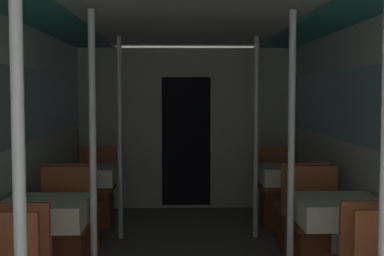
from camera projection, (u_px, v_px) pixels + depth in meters
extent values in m
cube|color=silver|center=(3.00, 154.00, 4.07)|extent=(0.05, 8.09, 2.11)
cube|color=#8CB2C6|center=(4.00, 108.00, 4.05)|extent=(0.03, 7.45, 0.66)
cube|color=silver|center=(377.00, 153.00, 4.14)|extent=(0.05, 8.09, 2.11)
cube|color=#8CB2C6|center=(376.00, 107.00, 4.12)|extent=(0.03, 7.45, 0.66)
cube|color=silver|center=(192.00, 9.00, 4.03)|extent=(2.88, 8.09, 0.04)
cube|color=teal|center=(35.00, 13.00, 4.01)|extent=(0.52, 7.77, 0.03)
cube|color=teal|center=(346.00, 14.00, 4.07)|extent=(0.52, 7.77, 0.03)
cube|color=#A8A8A3|center=(186.00, 128.00, 7.06)|extent=(2.82, 0.08, 2.11)
cube|color=black|center=(186.00, 141.00, 7.03)|extent=(0.64, 0.01, 1.69)
cylinder|color=silver|center=(20.00, 215.00, 2.06)|extent=(0.05, 0.05, 2.11)
cylinder|color=#B7B7BC|center=(46.00, 253.00, 3.84)|extent=(0.09, 0.09, 0.72)
cube|color=#93704C|center=(45.00, 202.00, 3.82)|extent=(0.56, 0.56, 0.02)
cube|color=beige|center=(45.00, 212.00, 3.82)|extent=(0.60, 0.60, 0.18)
cube|color=#B25633|center=(12.00, 241.00, 3.07)|extent=(0.43, 0.04, 0.44)
cube|color=brown|center=(63.00, 253.00, 4.41)|extent=(0.37, 0.37, 0.41)
cube|color=#B25633|center=(62.00, 226.00, 4.39)|extent=(0.43, 0.43, 0.05)
cube|color=#B25633|center=(67.00, 192.00, 4.58)|extent=(0.43, 0.04, 0.44)
cylinder|color=silver|center=(93.00, 159.00, 3.81)|extent=(0.05, 0.05, 2.11)
cylinder|color=#4C4C51|center=(88.00, 237.00, 5.62)|extent=(0.33, 0.33, 0.01)
cylinder|color=#B7B7BC|center=(87.00, 203.00, 5.59)|extent=(0.09, 0.09, 0.72)
cube|color=#93704C|center=(87.00, 168.00, 5.57)|extent=(0.56, 0.56, 0.02)
cube|color=beige|center=(87.00, 175.00, 5.57)|extent=(0.60, 0.60, 0.18)
cube|color=brown|center=(77.00, 233.00, 5.05)|extent=(0.37, 0.37, 0.41)
cube|color=#B25633|center=(77.00, 209.00, 5.03)|extent=(0.43, 0.43, 0.05)
cube|color=#B25633|center=(73.00, 187.00, 4.82)|extent=(0.43, 0.04, 0.44)
cube|color=brown|center=(96.00, 208.00, 6.16)|extent=(0.37, 0.37, 0.41)
cube|color=#B25633|center=(96.00, 188.00, 6.15)|extent=(0.43, 0.43, 0.05)
cube|color=#B25633|center=(98.00, 165.00, 6.33)|extent=(0.43, 0.04, 0.44)
cylinder|color=silver|center=(120.00, 138.00, 5.56)|extent=(0.05, 0.05, 2.11)
cylinder|color=#B7B7BC|center=(337.00, 250.00, 3.89)|extent=(0.09, 0.09, 0.72)
cube|color=#93704C|center=(338.00, 200.00, 3.87)|extent=(0.56, 0.56, 0.02)
cube|color=beige|center=(338.00, 211.00, 3.87)|extent=(0.60, 0.60, 0.18)
cube|color=#B25633|center=(377.00, 238.00, 3.12)|extent=(0.43, 0.04, 0.44)
cube|color=brown|center=(317.00, 251.00, 4.46)|extent=(0.37, 0.37, 0.41)
cube|color=#B25633|center=(318.00, 224.00, 4.45)|extent=(0.43, 0.43, 0.05)
cube|color=#B25633|center=(312.00, 191.00, 4.63)|extent=(0.43, 0.04, 0.44)
cylinder|color=silver|center=(291.00, 158.00, 3.84)|extent=(0.05, 0.05, 2.11)
cylinder|color=#4C4C51|center=(288.00, 236.00, 5.67)|extent=(0.33, 0.33, 0.01)
cylinder|color=#B7B7BC|center=(288.00, 202.00, 5.64)|extent=(0.09, 0.09, 0.72)
cube|color=#93704C|center=(289.00, 167.00, 5.62)|extent=(0.56, 0.56, 0.02)
cube|color=beige|center=(288.00, 174.00, 5.63)|extent=(0.60, 0.60, 0.18)
cube|color=brown|center=(300.00, 231.00, 5.10)|extent=(0.37, 0.37, 0.41)
cube|color=#B25633|center=(300.00, 208.00, 5.08)|extent=(0.43, 0.43, 0.05)
cube|color=#B25633|center=(305.00, 186.00, 4.87)|extent=(0.43, 0.04, 0.44)
cube|color=brown|center=(278.00, 207.00, 6.21)|extent=(0.37, 0.37, 0.41)
cube|color=#B25633|center=(278.00, 187.00, 6.20)|extent=(0.43, 0.43, 0.05)
cube|color=#B25633|center=(275.00, 164.00, 6.38)|extent=(0.43, 0.04, 0.44)
cylinder|color=silver|center=(256.00, 138.00, 5.59)|extent=(0.05, 0.05, 2.11)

